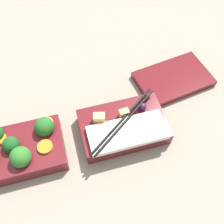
{
  "coord_description": "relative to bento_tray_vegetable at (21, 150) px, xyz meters",
  "views": [
    {
      "loc": [
        -0.0,
        -0.28,
        0.54
      ],
      "look_at": [
        0.08,
        0.03,
        0.04
      ],
      "focal_mm": 42.0,
      "sensor_mm": 36.0,
      "label": 1
    }
  ],
  "objects": [
    {
      "name": "bento_tray_vegetable",
      "position": [
        0.0,
        0.0,
        0.0
      ],
      "size": [
        0.19,
        0.12,
        0.07
      ],
      "color": "maroon",
      "rests_on": "ground_plane"
    },
    {
      "name": "bento_tray_rice",
      "position": [
        0.23,
        -0.01,
        -0.0
      ],
      "size": [
        0.19,
        0.13,
        0.06
      ],
      "color": "maroon",
      "rests_on": "ground_plane"
    },
    {
      "name": "ground_plane",
      "position": [
        0.13,
        0.0,
        -0.03
      ],
      "size": [
        3.0,
        3.0,
        0.0
      ],
      "primitive_type": "plane",
      "color": "gray"
    },
    {
      "name": "bento_lid",
      "position": [
        0.4,
        0.11,
        -0.02
      ],
      "size": [
        0.2,
        0.15,
        0.02
      ],
      "primitive_type": "cube",
      "rotation": [
        0.0,
        0.0,
        0.15
      ],
      "color": "maroon",
      "rests_on": "ground_plane"
    }
  ]
}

